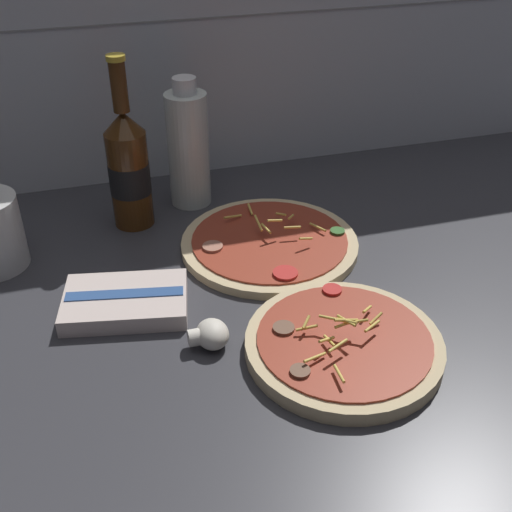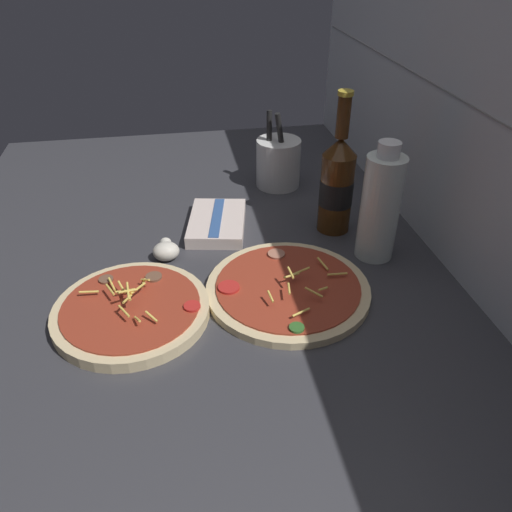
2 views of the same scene
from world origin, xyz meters
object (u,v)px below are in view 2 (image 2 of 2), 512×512
(pizza_far, at_px, (288,289))
(oil_bottle, at_px, (380,206))
(pizza_near, at_px, (132,310))
(utensil_crock, at_px, (278,162))
(beer_bottle, at_px, (337,183))
(dish_towel, at_px, (217,223))
(mushroom_left, at_px, (166,251))

(pizza_far, bearing_deg, oil_bottle, 115.05)
(pizza_near, xyz_separation_m, utensil_crock, (-0.41, 0.32, 0.05))
(pizza_near, height_order, pizza_far, pizza_near)
(oil_bottle, xyz_separation_m, utensil_crock, (-0.32, -0.11, -0.04))
(beer_bottle, bearing_deg, dish_towel, -100.20)
(pizza_near, xyz_separation_m, beer_bottle, (-0.20, 0.39, 0.09))
(pizza_near, relative_size, oil_bottle, 1.11)
(oil_bottle, height_order, mushroom_left, oil_bottle)
(pizza_near, xyz_separation_m, oil_bottle, (-0.10, 0.43, 0.09))
(beer_bottle, distance_m, mushroom_left, 0.34)
(pizza_far, bearing_deg, mushroom_left, -125.22)
(beer_bottle, height_order, mushroom_left, beer_bottle)
(beer_bottle, xyz_separation_m, utensil_crock, (-0.21, -0.07, -0.04))
(utensil_crock, distance_m, dish_towel, 0.24)
(mushroom_left, xyz_separation_m, dish_towel, (-0.09, 0.10, -0.00))
(pizza_near, relative_size, pizza_far, 0.89)
(beer_bottle, height_order, oil_bottle, beer_bottle)
(oil_bottle, relative_size, dish_towel, 1.21)
(beer_bottle, relative_size, mushroom_left, 5.39)
(beer_bottle, distance_m, oil_bottle, 0.11)
(pizza_near, distance_m, pizza_far, 0.25)
(pizza_near, height_order, mushroom_left, pizza_near)
(beer_bottle, distance_m, dish_towel, 0.25)
(dish_towel, bearing_deg, mushroom_left, -48.19)
(beer_bottle, relative_size, utensil_crock, 1.56)
(pizza_far, height_order, oil_bottle, oil_bottle)
(oil_bottle, relative_size, mushroom_left, 4.29)
(pizza_far, bearing_deg, dish_towel, -158.23)
(beer_bottle, relative_size, oil_bottle, 1.26)
(pizza_far, xyz_separation_m, dish_towel, (-0.23, -0.09, 0.00))
(utensil_crock, bearing_deg, oil_bottle, 19.50)
(pizza_near, bearing_deg, mushroom_left, 159.32)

